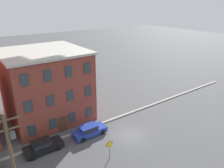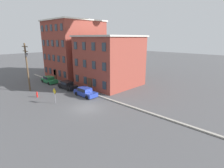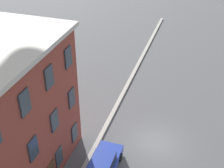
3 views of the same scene
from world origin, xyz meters
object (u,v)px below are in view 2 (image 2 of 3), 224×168
at_px(car_black, 67,85).
at_px(fire_hydrant, 37,94).
at_px(car_green, 49,79).
at_px(utility_pole, 27,65).
at_px(caution_sign, 55,93).
at_px(car_blue, 85,92).

xyz_separation_m(car_black, fire_hydrant, (0.70, -6.26, -0.27)).
height_order(car_green, utility_pole, utility_pole).
xyz_separation_m(utility_pole, fire_hydrant, (4.63, -0.69, -4.41)).
relative_size(car_green, caution_sign, 1.81).
bearing_deg(car_green, utility_pole, -61.03).
distance_m(car_blue, utility_pole, 11.96).
distance_m(car_black, utility_pole, 7.98).
xyz_separation_m(car_blue, caution_sign, (-0.48, -5.26, 0.88)).
height_order(caution_sign, utility_pole, utility_pole).
relative_size(car_green, fire_hydrant, 4.58).
bearing_deg(caution_sign, car_blue, 84.74).
bearing_deg(fire_hydrant, car_black, 96.37).
xyz_separation_m(car_blue, fire_hydrant, (-5.28, -5.95, -0.27)).
bearing_deg(car_green, caution_sign, -23.21).
bearing_deg(car_blue, utility_pole, -152.07).
height_order(car_black, utility_pole, utility_pole).
height_order(car_black, fire_hydrant, car_black).
height_order(utility_pole, fire_hydrant, utility_pole).
distance_m(car_black, car_blue, 5.98).
bearing_deg(caution_sign, car_black, 134.54).
bearing_deg(car_green, fire_hydrant, -38.34).
bearing_deg(utility_pole, fire_hydrant, -8.50).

